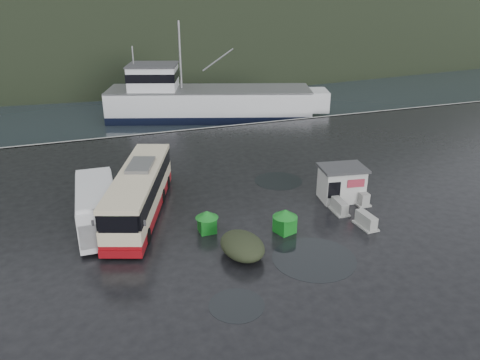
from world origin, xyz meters
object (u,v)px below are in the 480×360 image
object	(u,v)px
ticket_kiosk	(340,199)
fishing_trawler	(210,106)
white_van	(100,228)
waste_bin_right	(284,232)
dome_tent	(242,255)
jersey_barrier_b	(359,202)
waste_bin_left	(207,232)
coach_bus	(142,214)
jersey_barrier_a	(339,212)
jersey_barrier_c	(365,226)

from	to	relation	value
ticket_kiosk	fishing_trawler	xyz separation A→B (m)	(-1.01, 27.96, 0.00)
ticket_kiosk	fishing_trawler	size ratio (longest dim) A/B	0.11
white_van	ticket_kiosk	xyz separation A→B (m)	(15.41, -1.11, 0.00)
waste_bin_right	dome_tent	bearing A→B (deg)	-153.57
white_van	jersey_barrier_b	xyz separation A→B (m)	(16.32, -1.97, 0.00)
waste_bin_right	fishing_trawler	bearing A→B (deg)	81.93
white_van	waste_bin_left	world-z (taller)	white_van
white_van	waste_bin_right	bearing A→B (deg)	-20.13
coach_bus	fishing_trawler	world-z (taller)	fishing_trawler
coach_bus	white_van	bearing A→B (deg)	-137.82
white_van	jersey_barrier_b	size ratio (longest dim) A/B	3.72
coach_bus	fishing_trawler	size ratio (longest dim) A/B	0.39
ticket_kiosk	jersey_barrier_b	world-z (taller)	ticket_kiosk
waste_bin_right	jersey_barrier_a	size ratio (longest dim) A/B	0.89
waste_bin_right	jersey_barrier_a	bearing A→B (deg)	15.72
waste_bin_left	white_van	bearing A→B (deg)	157.07
waste_bin_left	dome_tent	bearing A→B (deg)	-71.42
jersey_barrier_b	white_van	bearing A→B (deg)	173.12
dome_tent	waste_bin_right	bearing A→B (deg)	26.43
dome_tent	jersey_barrier_a	xyz separation A→B (m)	(7.45, 2.78, 0.00)
coach_bus	jersey_barrier_a	world-z (taller)	coach_bus
white_van	waste_bin_left	xyz separation A→B (m)	(5.84, -2.47, 0.00)
white_van	jersey_barrier_c	world-z (taller)	white_van
dome_tent	fishing_trawler	distance (m)	33.27
ticket_kiosk	dome_tent	bearing A→B (deg)	-143.58
waste_bin_right	jersey_barrier_b	size ratio (longest dim) A/B	0.83
white_van	jersey_barrier_c	distance (m)	15.63
white_van	waste_bin_right	distance (m)	10.80
waste_bin_right	dome_tent	distance (m)	3.52
waste_bin_right	dome_tent	size ratio (longest dim) A/B	0.48
waste_bin_left	fishing_trawler	world-z (taller)	fishing_trawler
jersey_barrier_b	jersey_barrier_c	xyz separation A→B (m)	(-1.50, -3.01, 0.00)
waste_bin_right	waste_bin_left	bearing A→B (deg)	159.94
white_van	jersey_barrier_b	world-z (taller)	white_van
jersey_barrier_b	fishing_trawler	distance (m)	28.88
waste_bin_left	jersey_barrier_a	xyz separation A→B (m)	(8.49, -0.32, 0.00)
coach_bus	dome_tent	size ratio (longest dim) A/B	3.61
jersey_barrier_c	fishing_trawler	xyz separation A→B (m)	(-0.41, 31.82, 0.00)
ticket_kiosk	waste_bin_right	bearing A→B (deg)	-142.92
waste_bin_right	jersey_barrier_c	world-z (taller)	waste_bin_right
dome_tent	ticket_kiosk	xyz separation A→B (m)	(8.53, 4.45, 0.00)
white_van	fishing_trawler	bearing A→B (deg)	63.40
coach_bus	jersey_barrier_c	size ratio (longest dim) A/B	6.55
coach_bus	white_van	world-z (taller)	coach_bus
jersey_barrier_a	fishing_trawler	size ratio (longest dim) A/B	0.06
coach_bus	fishing_trawler	distance (m)	28.34
jersey_barrier_c	jersey_barrier_a	bearing A→B (deg)	102.45
coach_bus	jersey_barrier_a	bearing A→B (deg)	1.36
waste_bin_left	fishing_trawler	bearing A→B (deg)	73.71
waste_bin_right	dome_tent	world-z (taller)	waste_bin_right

